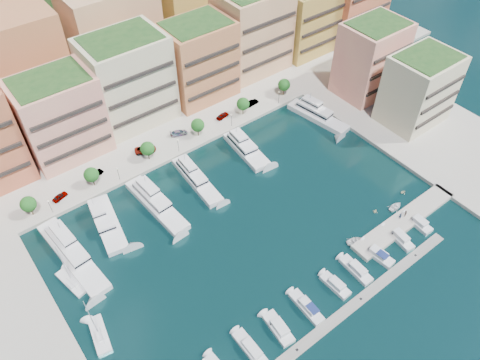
% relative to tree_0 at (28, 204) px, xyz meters
% --- Properties ---
extents(ground, '(400.00, 400.00, 0.00)m').
position_rel_tree_0_xyz_m(ground, '(40.00, -33.50, -4.74)').
color(ground, black).
rests_on(ground, ground).
extents(north_quay, '(220.00, 64.00, 2.00)m').
position_rel_tree_0_xyz_m(north_quay, '(40.00, 28.50, -4.74)').
color(north_quay, '#9E998E').
rests_on(north_quay, ground).
extents(east_quay, '(34.00, 76.00, 2.00)m').
position_rel_tree_0_xyz_m(east_quay, '(102.00, -41.50, -4.74)').
color(east_quay, '#9E998E').
rests_on(east_quay, ground).
extents(hillside, '(240.00, 40.00, 58.00)m').
position_rel_tree_0_xyz_m(hillside, '(40.00, 76.50, -4.74)').
color(hillside, '#1D3E19').
rests_on(hillside, ground).
extents(south_pontoon, '(72.00, 2.20, 0.35)m').
position_rel_tree_0_xyz_m(south_pontoon, '(37.00, -63.50, -4.74)').
color(south_pontoon, gray).
rests_on(south_pontoon, ground).
extents(finger_pier, '(32.00, 5.00, 2.00)m').
position_rel_tree_0_xyz_m(finger_pier, '(70.00, -55.50, -4.74)').
color(finger_pier, '#9E998E').
rests_on(finger_pier, ground).
extents(apartment_2, '(20.00, 15.50, 22.80)m').
position_rel_tree_0_xyz_m(apartment_2, '(17.00, 16.49, 7.57)').
color(apartment_2, '#F2AD87').
rests_on(apartment_2, north_quay).
extents(apartment_3, '(22.00, 16.50, 25.80)m').
position_rel_tree_0_xyz_m(apartment_3, '(38.00, 18.49, 9.07)').
color(apartment_3, beige).
rests_on(apartment_3, north_quay).
extents(apartment_4, '(20.00, 15.50, 23.80)m').
position_rel_tree_0_xyz_m(apartment_4, '(60.00, 16.49, 8.07)').
color(apartment_4, '#C27048').
rests_on(apartment_4, north_quay).
extents(apartment_5, '(22.00, 16.50, 26.80)m').
position_rel_tree_0_xyz_m(apartment_5, '(82.00, 18.49, 9.57)').
color(apartment_5, '#F0B27F').
rests_on(apartment_5, north_quay).
extents(apartment_6, '(20.00, 15.50, 22.80)m').
position_rel_tree_0_xyz_m(apartment_6, '(104.00, 16.49, 7.57)').
color(apartment_6, '#BA9644').
rests_on(apartment_6, north_quay).
extents(apartment_7, '(22.00, 16.50, 24.80)m').
position_rel_tree_0_xyz_m(apartment_7, '(124.00, 14.49, 8.57)').
color(apartment_7, '#D15D45').
rests_on(apartment_7, north_quay).
extents(apartment_east_a, '(18.00, 14.50, 22.80)m').
position_rel_tree_0_xyz_m(apartment_east_a, '(102.00, -13.51, 7.57)').
color(apartment_east_a, '#F2AD87').
rests_on(apartment_east_a, east_quay).
extents(apartment_east_b, '(18.00, 14.50, 20.80)m').
position_rel_tree_0_xyz_m(apartment_east_b, '(102.00, -31.51, 6.57)').
color(apartment_east_b, beige).
rests_on(apartment_east_b, east_quay).
extents(backblock_1, '(26.00, 18.00, 30.00)m').
position_rel_tree_0_xyz_m(backblock_1, '(15.00, 40.50, 11.26)').
color(backblock_1, '#C27048').
rests_on(backblock_1, north_quay).
extents(backblock_2, '(26.00, 18.00, 30.00)m').
position_rel_tree_0_xyz_m(backblock_2, '(45.00, 40.50, 11.26)').
color(backblock_2, '#F0B27F').
rests_on(backblock_2, north_quay).
extents(backblock_3, '(26.00, 18.00, 30.00)m').
position_rel_tree_0_xyz_m(backblock_3, '(75.00, 40.50, 11.26)').
color(backblock_3, '#BA9644').
rests_on(backblock_3, north_quay).
extents(tree_0, '(3.80, 3.80, 5.65)m').
position_rel_tree_0_xyz_m(tree_0, '(0.00, 0.00, 0.00)').
color(tree_0, '#473323').
rests_on(tree_0, north_quay).
extents(tree_1, '(3.80, 3.80, 5.65)m').
position_rel_tree_0_xyz_m(tree_1, '(16.00, 0.00, 0.00)').
color(tree_1, '#473323').
rests_on(tree_1, north_quay).
extents(tree_2, '(3.80, 3.80, 5.65)m').
position_rel_tree_0_xyz_m(tree_2, '(32.00, 0.00, 0.00)').
color(tree_2, '#473323').
rests_on(tree_2, north_quay).
extents(tree_3, '(3.80, 3.80, 5.65)m').
position_rel_tree_0_xyz_m(tree_3, '(48.00, 0.00, 0.00)').
color(tree_3, '#473323').
rests_on(tree_3, north_quay).
extents(tree_4, '(3.80, 3.80, 5.65)m').
position_rel_tree_0_xyz_m(tree_4, '(64.00, 0.00, 0.00)').
color(tree_4, '#473323').
rests_on(tree_4, north_quay).
extents(tree_5, '(3.80, 3.80, 5.65)m').
position_rel_tree_0_xyz_m(tree_5, '(80.00, 0.00, 0.00)').
color(tree_5, '#473323').
rests_on(tree_5, north_quay).
extents(lamppost_0, '(0.30, 0.30, 4.20)m').
position_rel_tree_0_xyz_m(lamppost_0, '(4.00, -2.30, -0.92)').
color(lamppost_0, black).
rests_on(lamppost_0, north_quay).
extents(lamppost_1, '(0.30, 0.30, 4.20)m').
position_rel_tree_0_xyz_m(lamppost_1, '(22.00, -2.30, -0.92)').
color(lamppost_1, black).
rests_on(lamppost_1, north_quay).
extents(lamppost_2, '(0.30, 0.30, 4.20)m').
position_rel_tree_0_xyz_m(lamppost_2, '(40.00, -2.30, -0.92)').
color(lamppost_2, black).
rests_on(lamppost_2, north_quay).
extents(lamppost_3, '(0.30, 0.30, 4.20)m').
position_rel_tree_0_xyz_m(lamppost_3, '(58.00, -2.30, -0.92)').
color(lamppost_3, black).
rests_on(lamppost_3, north_quay).
extents(lamppost_4, '(0.30, 0.30, 4.20)m').
position_rel_tree_0_xyz_m(lamppost_4, '(76.00, -2.30, -0.92)').
color(lamppost_4, black).
rests_on(lamppost_4, north_quay).
extents(yacht_0, '(7.04, 25.59, 7.30)m').
position_rel_tree_0_xyz_m(yacht_0, '(2.61, -16.07, -3.53)').
color(yacht_0, white).
rests_on(yacht_0, ground).
extents(yacht_1, '(8.04, 18.62, 7.30)m').
position_rel_tree_0_xyz_m(yacht_1, '(12.95, -12.80, -3.65)').
color(yacht_1, white).
rests_on(yacht_1, ground).
extents(yacht_2, '(6.02, 21.99, 7.30)m').
position_rel_tree_0_xyz_m(yacht_2, '(25.24, -14.45, -3.53)').
color(yacht_2, white).
rests_on(yacht_2, ground).
extents(yacht_3, '(5.26, 19.78, 7.30)m').
position_rel_tree_0_xyz_m(yacht_3, '(37.84, -13.46, -3.53)').
color(yacht_3, white).
rests_on(yacht_3, ground).
extents(yacht_4, '(6.64, 17.37, 7.30)m').
position_rel_tree_0_xyz_m(yacht_4, '(55.19, -12.31, -3.65)').
color(yacht_4, white).
rests_on(yacht_4, ground).
extents(yacht_6, '(7.74, 20.38, 7.30)m').
position_rel_tree_0_xyz_m(yacht_6, '(81.06, -13.62, -3.53)').
color(yacht_6, white).
rests_on(yacht_6, ground).
extents(cruiser_2, '(2.59, 8.93, 2.55)m').
position_rel_tree_0_xyz_m(cruiser_2, '(20.97, -58.10, -4.20)').
color(cruiser_2, silver).
rests_on(cruiser_2, ground).
extents(cruiser_3, '(3.54, 8.03, 2.55)m').
position_rel_tree_0_xyz_m(cruiser_3, '(27.99, -58.09, -4.20)').
color(cruiser_3, silver).
rests_on(cruiser_3, ground).
extents(cruiser_4, '(2.76, 8.79, 2.66)m').
position_rel_tree_0_xyz_m(cruiser_4, '(35.59, -58.12, -4.17)').
color(cruiser_4, silver).
rests_on(cruiser_4, ground).
extents(cruiser_5, '(2.72, 7.16, 2.55)m').
position_rel_tree_0_xyz_m(cruiser_5, '(43.99, -58.08, -4.20)').
color(cruiser_5, silver).
rests_on(cruiser_5, ground).
extents(cruiser_6, '(2.86, 8.25, 2.55)m').
position_rel_tree_0_xyz_m(cruiser_6, '(50.37, -58.09, -4.20)').
color(cruiser_6, silver).
rests_on(cruiser_6, ground).
extents(cruiser_7, '(3.44, 8.47, 2.66)m').
position_rel_tree_0_xyz_m(cruiser_7, '(57.18, -58.11, -4.17)').
color(cruiser_7, silver).
rests_on(cruiser_7, ground).
extents(cruiser_8, '(3.41, 8.32, 2.55)m').
position_rel_tree_0_xyz_m(cruiser_8, '(64.84, -58.09, -4.20)').
color(cruiser_8, silver).
rests_on(cruiser_8, ground).
extents(cruiser_9, '(2.89, 7.16, 2.55)m').
position_rel_tree_0_xyz_m(cruiser_9, '(71.93, -58.08, -4.20)').
color(cruiser_9, silver).
rests_on(cruiser_9, ground).
extents(sailboat_2, '(4.33, 8.87, 13.20)m').
position_rel_tree_0_xyz_m(sailboat_2, '(-0.29, -23.04, -4.43)').
color(sailboat_2, white).
rests_on(sailboat_2, ground).
extents(sailboat_1, '(4.28, 8.78, 13.20)m').
position_rel_tree_0_xyz_m(sailboat_1, '(-0.81, -37.59, -4.43)').
color(sailboat_1, white).
rests_on(sailboat_1, ground).
extents(tender_0, '(4.71, 3.88, 0.85)m').
position_rel_tree_0_xyz_m(tender_0, '(56.04, -52.48, -4.32)').
color(tender_0, silver).
rests_on(tender_0, ground).
extents(tender_2, '(4.17, 3.09, 0.83)m').
position_rel_tree_0_xyz_m(tender_2, '(71.75, -51.41, -4.33)').
color(tender_2, white).
rests_on(tender_2, ground).
extents(tender_1, '(1.74, 1.63, 0.75)m').
position_rel_tree_0_xyz_m(tender_1, '(66.73, -49.31, -4.37)').
color(tender_1, beige).
rests_on(tender_1, ground).
extents(tender_3, '(1.66, 1.48, 0.79)m').
position_rel_tree_0_xyz_m(tender_3, '(77.22, -49.32, -4.35)').
color(tender_3, beige).
rests_on(tender_3, ground).
extents(car_0, '(4.32, 2.77, 1.37)m').
position_rel_tree_0_xyz_m(car_0, '(7.29, 0.93, -3.06)').
color(car_0, gray).
rests_on(car_0, north_quay).
extents(car_1, '(4.61, 2.59, 1.44)m').
position_rel_tree_0_xyz_m(car_1, '(17.68, 2.78, -3.02)').
color(car_1, gray).
rests_on(car_1, north_quay).
extents(car_2, '(6.40, 4.59, 1.62)m').
position_rel_tree_0_xyz_m(car_2, '(32.70, 3.18, -2.93)').
color(car_2, gray).
rests_on(car_2, north_quay).
extents(car_3, '(5.25, 3.39, 1.42)m').
position_rel_tree_0_xyz_m(car_3, '(43.75, 3.63, -3.04)').
color(car_3, gray).
rests_on(car_3, north_quay).
extents(car_4, '(4.43, 2.43, 1.43)m').
position_rel_tree_0_xyz_m(car_4, '(58.22, 2.40, -3.03)').
color(car_4, gray).
rests_on(car_4, north_quay).
extents(car_5, '(4.47, 1.95, 1.43)m').
position_rel_tree_0_xyz_m(car_5, '(69.10, 2.02, -3.03)').
color(car_5, gray).
rests_on(car_5, north_quay).
extents(person_0, '(0.54, 0.72, 1.81)m').
position_rel_tree_0_xyz_m(person_0, '(69.13, -54.56, -2.84)').
color(person_0, '#25354B').
rests_on(person_0, finger_pier).
extents(person_1, '(1.07, 0.94, 1.86)m').
position_rel_tree_0_xyz_m(person_1, '(70.62, -54.79, -2.81)').
color(person_1, '#4B362D').
rests_on(person_1, finger_pier).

